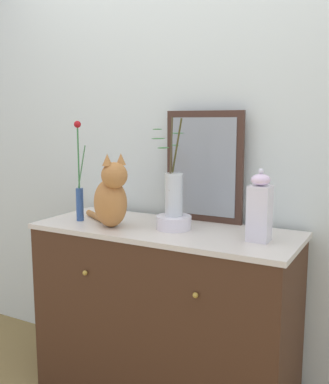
% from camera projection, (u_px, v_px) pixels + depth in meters
% --- Properties ---
extents(wall_back, '(4.40, 0.08, 2.60)m').
position_uv_depth(wall_back, '(194.00, 146.00, 2.43)').
color(wall_back, silver).
rests_on(wall_back, ground_plane).
extents(sideboard, '(1.32, 0.54, 0.91)m').
position_uv_depth(sideboard, '(164.00, 314.00, 2.27)').
color(sideboard, '#442818').
rests_on(sideboard, ground_plane).
extents(mirror_leaning, '(0.42, 0.03, 0.58)m').
position_uv_depth(mirror_leaning, '(204.00, 167.00, 2.31)').
color(mirror_leaning, '#40291F').
rests_on(mirror_leaning, sideboard).
extents(cat_sitting, '(0.40, 0.30, 0.37)m').
position_uv_depth(cat_sitting, '(111.00, 197.00, 2.20)').
color(cat_sitting, '#B7783D').
rests_on(cat_sitting, sideboard).
extents(vase_slim_green, '(0.07, 0.04, 0.52)m').
position_uv_depth(vase_slim_green, '(79.00, 190.00, 2.34)').
color(vase_slim_green, '#2D4E8C').
rests_on(vase_slim_green, sideboard).
extents(bowl_porcelain, '(0.17, 0.17, 0.07)m').
position_uv_depth(bowl_porcelain, '(174.00, 222.00, 2.18)').
color(bowl_porcelain, white).
rests_on(bowl_porcelain, sideboard).
extents(vase_glass_clear, '(0.15, 0.18, 0.48)m').
position_uv_depth(vase_glass_clear, '(174.00, 191.00, 2.15)').
color(vase_glass_clear, silver).
rests_on(vase_glass_clear, bowl_porcelain).
extents(jar_lidded_porcelain, '(0.09, 0.09, 0.32)m').
position_uv_depth(jar_lidded_porcelain, '(260.00, 208.00, 1.94)').
color(jar_lidded_porcelain, white).
rests_on(jar_lidded_porcelain, sideboard).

